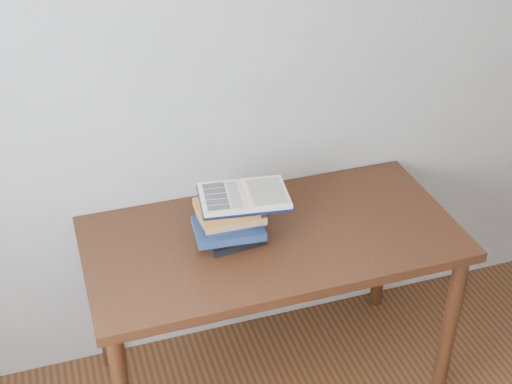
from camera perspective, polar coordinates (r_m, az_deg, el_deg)
name	(u,v)px	position (r m, az deg, el deg)	size (l,w,h in m)	color
desk	(272,254)	(2.82, 1.30, -5.01)	(1.45, 0.73, 0.78)	#442111
book_stack	(230,223)	(2.67, -2.12, -2.52)	(0.27, 0.22, 0.18)	black
open_book	(244,196)	(2.64, -0.96, -0.35)	(0.36, 0.27, 0.03)	black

